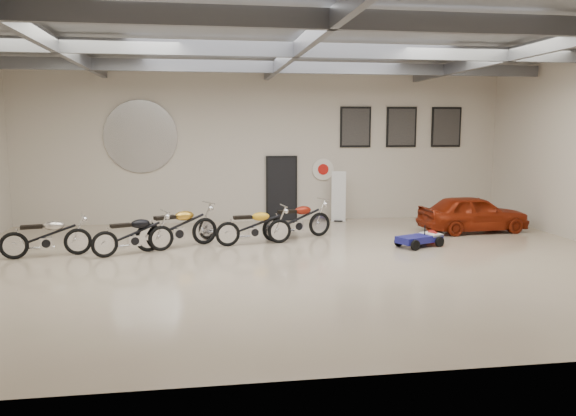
{
  "coord_description": "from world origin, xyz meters",
  "views": [
    {
      "loc": [
        -2.05,
        -12.41,
        3.06
      ],
      "look_at": [
        0.0,
        1.2,
        1.1
      ],
      "focal_mm": 35.0,
      "sensor_mm": 36.0,
      "label": 1
    }
  ],
  "objects": [
    {
      "name": "poster_left",
      "position": [
        3.0,
        5.96,
        3.1
      ],
      "size": [
        1.05,
        0.08,
        1.35
      ],
      "primitive_type": null,
      "color": "black",
      "rests_on": "back_wall"
    },
    {
      "name": "go_kart",
      "position": [
        3.59,
        1.31,
        0.28
      ],
      "size": [
        1.67,
        1.22,
        0.55
      ],
      "primitive_type": null,
      "rotation": [
        0.0,
        0.0,
        0.4
      ],
      "color": "navy",
      "rests_on": "floor"
    },
    {
      "name": "motorcycle_red",
      "position": [
        0.5,
        2.8,
        0.55
      ],
      "size": [
        2.21,
        1.36,
        1.1
      ],
      "primitive_type": null,
      "rotation": [
        0.0,
        0.0,
        0.36
      ],
      "color": "silver",
      "rests_on": "floor"
    },
    {
      "name": "poster_mid",
      "position": [
        4.6,
        5.96,
        3.1
      ],
      "size": [
        1.05,
        0.08,
        1.35
      ],
      "primitive_type": null,
      "color": "black",
      "rests_on": "back_wall"
    },
    {
      "name": "motorcycle_yellow",
      "position": [
        -0.77,
        2.14,
        0.52
      ],
      "size": [
        2.08,
        0.92,
        1.05
      ],
      "primitive_type": null,
      "rotation": [
        0.0,
        0.0,
        0.15
      ],
      "color": "silver",
      "rests_on": "floor"
    },
    {
      "name": "back_wall",
      "position": [
        0.0,
        6.0,
        2.5
      ],
      "size": [
        16.0,
        0.02,
        5.0
      ],
      "primitive_type": "cube",
      "color": "beige",
      "rests_on": "floor"
    },
    {
      "name": "motorcycle_black",
      "position": [
        -3.78,
        1.45,
        0.52
      ],
      "size": [
        2.07,
        1.38,
        1.04
      ],
      "primitive_type": null,
      "rotation": [
        0.0,
        0.0,
        0.42
      ],
      "color": "silver",
      "rests_on": "floor"
    },
    {
      "name": "logo_plaque",
      "position": [
        -4.0,
        5.95,
        2.8
      ],
      "size": [
        2.3,
        0.06,
        1.16
      ],
      "primitive_type": null,
      "color": "silver",
      "rests_on": "back_wall"
    },
    {
      "name": "poster_right",
      "position": [
        6.2,
        5.96,
        3.1
      ],
      "size": [
        1.05,
        0.08,
        1.35
      ],
      "primitive_type": null,
      "color": "black",
      "rests_on": "back_wall"
    },
    {
      "name": "ceiling",
      "position": [
        0.0,
        0.0,
        5.0
      ],
      "size": [
        16.0,
        12.0,
        0.01
      ],
      "primitive_type": "cube",
      "color": "gray",
      "rests_on": "back_wall"
    },
    {
      "name": "ceiling_beams",
      "position": [
        0.0,
        0.0,
        4.75
      ],
      "size": [
        15.8,
        11.8,
        0.32
      ],
      "primitive_type": null,
      "color": "slate",
      "rests_on": "ceiling"
    },
    {
      "name": "oil_sign",
      "position": [
        1.9,
        5.95,
        1.7
      ],
      "size": [
        0.72,
        0.1,
        0.72
      ],
      "primitive_type": null,
      "color": "white",
      "rests_on": "back_wall"
    },
    {
      "name": "motorcycle_gold",
      "position": [
        -2.75,
        2.04,
        0.57
      ],
      "size": [
        2.28,
        1.61,
        1.15
      ],
      "primitive_type": null,
      "rotation": [
        0.0,
        0.0,
        0.47
      ],
      "color": "silver",
      "rests_on": "floor"
    },
    {
      "name": "door",
      "position": [
        0.5,
        5.95,
        1.05
      ],
      "size": [
        0.92,
        0.08,
        2.1
      ],
      "primitive_type": "cube",
      "color": "black",
      "rests_on": "back_wall"
    },
    {
      "name": "motorcycle_silver",
      "position": [
        -5.81,
        1.46,
        0.52
      ],
      "size": [
        2.1,
        1.02,
        1.05
      ],
      "primitive_type": null,
      "rotation": [
        0.0,
        0.0,
        0.2
      ],
      "color": "silver",
      "rests_on": "floor"
    },
    {
      "name": "floor",
      "position": [
        0.0,
        0.0,
        0.0
      ],
      "size": [
        16.0,
        12.0,
        0.01
      ],
      "primitive_type": "cube",
      "color": "tan",
      "rests_on": "ground"
    },
    {
      "name": "banner_stand",
      "position": [
        2.34,
        5.5,
        0.87
      ],
      "size": [
        0.5,
        0.29,
        1.73
      ],
      "primitive_type": null,
      "rotation": [
        0.0,
        0.0,
        -0.24
      ],
      "color": "white",
      "rests_on": "floor"
    },
    {
      "name": "vintage_car",
      "position": [
        5.85,
        3.06,
        0.55
      ],
      "size": [
        1.5,
        3.31,
        1.1
      ],
      "primitive_type": "imported",
      "rotation": [
        0.0,
        0.0,
        1.63
      ],
      "color": "maroon",
      "rests_on": "floor"
    }
  ]
}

